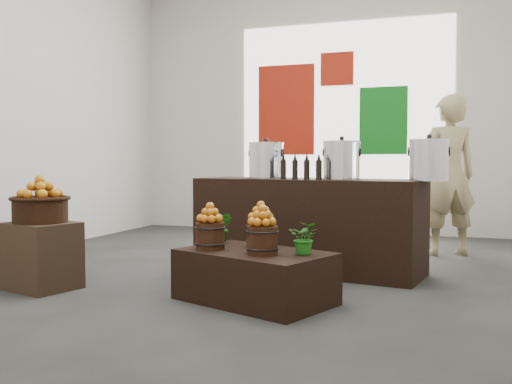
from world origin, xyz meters
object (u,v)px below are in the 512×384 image
(stock_pot_right, at_px, (429,161))
(counter, at_px, (307,225))
(stock_pot_left, at_px, (266,161))
(crate, at_px, (41,256))
(shopper, at_px, (448,175))
(wicker_basket, at_px, (40,210))
(stock_pot_center, at_px, (342,161))
(display_table, at_px, (255,276))

(stock_pot_right, bearing_deg, counter, 170.16)
(stock_pot_left, bearing_deg, crate, -133.64)
(counter, distance_m, shopper, 2.02)
(wicker_basket, bearing_deg, shopper, 42.03)
(stock_pot_left, relative_size, stock_pot_center, 1.00)
(counter, bearing_deg, display_table, -83.87)
(crate, distance_m, wicker_basket, 0.39)
(display_table, distance_m, shopper, 3.23)
(wicker_basket, bearing_deg, stock_pot_right, 22.73)
(wicker_basket, xyz_separation_m, stock_pot_right, (3.12, 1.31, 0.42))
(wicker_basket, bearing_deg, stock_pot_left, 46.36)
(stock_pot_center, bearing_deg, stock_pot_left, 170.16)
(display_table, distance_m, stock_pot_center, 1.64)
(crate, height_order, shopper, shopper)
(crate, bearing_deg, shopper, 42.03)
(counter, bearing_deg, stock_pot_right, -0.00)
(wicker_basket, distance_m, stock_pot_center, 2.76)
(stock_pot_right, bearing_deg, stock_pot_left, 170.16)
(shopper, bearing_deg, display_table, 38.41)
(crate, xyz_separation_m, stock_pot_left, (1.51, 1.59, 0.81))
(stock_pot_left, distance_m, shopper, 2.25)
(wicker_basket, xyz_separation_m, display_table, (1.88, 0.14, -0.47))
(wicker_basket, xyz_separation_m, shopper, (3.28, 2.96, 0.26))
(crate, height_order, display_table, crate)
(crate, bearing_deg, display_table, 4.42)
(wicker_basket, xyz_separation_m, stock_pot_center, (2.32, 1.45, 0.42))
(stock_pot_right, relative_size, shopper, 0.19)
(display_table, relative_size, shopper, 0.62)
(stock_pot_right, bearing_deg, crate, -157.27)
(counter, xyz_separation_m, stock_pot_center, (0.35, -0.06, 0.63))
(display_table, relative_size, stock_pot_right, 3.31)
(stock_pot_right, xyz_separation_m, shopper, (0.16, 1.65, -0.16))
(crate, relative_size, shopper, 0.31)
(counter, distance_m, stock_pot_left, 0.78)
(stock_pot_left, xyz_separation_m, shopper, (1.77, 1.37, -0.16))
(shopper, bearing_deg, stock_pot_center, 32.38)
(stock_pot_left, bearing_deg, stock_pot_right, -9.84)
(display_table, bearing_deg, crate, -153.91)
(display_table, xyz_separation_m, stock_pot_right, (1.24, 1.16, 0.89))
(shopper, bearing_deg, stock_pot_right, 59.31)
(crate, distance_m, display_table, 1.88)
(stock_pot_left, relative_size, stock_pot_right, 1.00)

